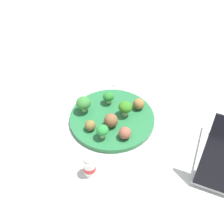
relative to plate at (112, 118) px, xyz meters
name	(u,v)px	position (x,y,z in m)	size (l,w,h in m)	color
ground_plane	(112,120)	(0.00, 0.00, -0.01)	(4.00, 4.00, 0.00)	#B2B2AD
plate	(112,118)	(0.00, 0.00, 0.00)	(0.28, 0.28, 0.02)	#236638
broccoli_floret_front_right	(125,108)	(0.01, -0.04, 0.04)	(0.04, 0.04, 0.05)	#AAB77F
broccoli_floret_far_rim	(83,103)	(0.02, 0.10, 0.04)	(0.05, 0.05, 0.06)	#94CA74
broccoli_floret_center	(108,97)	(0.07, 0.02, 0.04)	(0.04, 0.04, 0.04)	#90C072
broccoli_floret_front_left	(102,131)	(-0.09, 0.02, 0.04)	(0.04, 0.04, 0.05)	#8FCD75
meatball_back_right	(139,104)	(0.05, -0.09, 0.03)	(0.04, 0.04, 0.04)	brown
meatball_center	(125,133)	(-0.09, -0.05, 0.03)	(0.04, 0.04, 0.04)	brown
meatball_far_rim	(112,120)	(-0.04, 0.00, 0.03)	(0.04, 0.04, 0.04)	brown
meatball_near_rim	(90,125)	(-0.06, 0.06, 0.03)	(0.03, 0.03, 0.03)	brown
napkin	(111,75)	(0.25, 0.02, -0.01)	(0.17, 0.12, 0.01)	white
fork	(107,73)	(0.26, 0.04, 0.00)	(0.12, 0.03, 0.01)	silver
knife	(115,73)	(0.25, 0.01, 0.00)	(0.15, 0.02, 0.01)	silver
yogurt_bottle	(89,166)	(-0.21, 0.04, 0.02)	(0.04, 0.04, 0.07)	white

